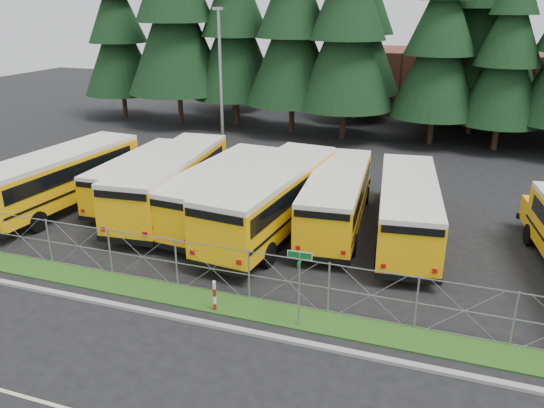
{
  "coord_description": "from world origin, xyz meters",
  "views": [
    {
      "loc": [
        5.43,
        -17.06,
        10.34
      ],
      "look_at": [
        -1.82,
        4.0,
        1.9
      ],
      "focal_mm": 35.0,
      "sensor_mm": 36.0,
      "label": 1
    }
  ],
  "objects_px": {
    "bus_5": "(338,199)",
    "striped_bollard": "(215,296)",
    "bus_0": "(67,179)",
    "bus_4": "(275,200)",
    "bus_3": "(224,192)",
    "light_standard": "(221,83)",
    "street_sign": "(299,273)",
    "bus_1": "(144,177)",
    "bus_2": "(174,182)",
    "bus_6": "(407,209)"
  },
  "relations": [
    {
      "from": "bus_5",
      "to": "light_standard",
      "type": "distance_m",
      "value": 13.36
    },
    {
      "from": "bus_4",
      "to": "street_sign",
      "type": "relative_size",
      "value": 4.34
    },
    {
      "from": "bus_0",
      "to": "striped_bollard",
      "type": "height_order",
      "value": "bus_0"
    },
    {
      "from": "striped_bollard",
      "to": "bus_3",
      "type": "bearing_deg",
      "value": 111.53
    },
    {
      "from": "bus_0",
      "to": "light_standard",
      "type": "bearing_deg",
      "value": 70.39
    },
    {
      "from": "street_sign",
      "to": "striped_bollard",
      "type": "height_order",
      "value": "street_sign"
    },
    {
      "from": "bus_4",
      "to": "light_standard",
      "type": "xyz_separation_m",
      "value": [
        -7.06,
        9.77,
        3.9
      ]
    },
    {
      "from": "bus_5",
      "to": "bus_4",
      "type": "bearing_deg",
      "value": -154.12
    },
    {
      "from": "bus_3",
      "to": "light_standard",
      "type": "xyz_separation_m",
      "value": [
        -4.11,
        9.13,
        4.07
      ]
    },
    {
      "from": "bus_4",
      "to": "bus_5",
      "type": "relative_size",
      "value": 1.13
    },
    {
      "from": "bus_3",
      "to": "bus_6",
      "type": "distance_m",
      "value": 9.01
    },
    {
      "from": "striped_bollard",
      "to": "light_standard",
      "type": "distance_m",
      "value": 19.4
    },
    {
      "from": "bus_2",
      "to": "bus_3",
      "type": "bearing_deg",
      "value": -9.81
    },
    {
      "from": "bus_6",
      "to": "bus_0",
      "type": "bearing_deg",
      "value": 178.31
    },
    {
      "from": "street_sign",
      "to": "light_standard",
      "type": "bearing_deg",
      "value": 121.18
    },
    {
      "from": "bus_0",
      "to": "light_standard",
      "type": "xyz_separation_m",
      "value": [
        4.65,
        10.16,
        3.97
      ]
    },
    {
      "from": "bus_0",
      "to": "bus_1",
      "type": "relative_size",
      "value": 1.19
    },
    {
      "from": "bus_3",
      "to": "light_standard",
      "type": "relative_size",
      "value": 1.08
    },
    {
      "from": "bus_0",
      "to": "bus_5",
      "type": "height_order",
      "value": "bus_0"
    },
    {
      "from": "street_sign",
      "to": "bus_3",
      "type": "bearing_deg",
      "value": 127.97
    },
    {
      "from": "bus_2",
      "to": "striped_bollard",
      "type": "distance_m",
      "value": 10.46
    },
    {
      "from": "bus_4",
      "to": "bus_5",
      "type": "bearing_deg",
      "value": 36.38
    },
    {
      "from": "bus_0",
      "to": "bus_4",
      "type": "bearing_deg",
      "value": 6.87
    },
    {
      "from": "bus_3",
      "to": "bus_5",
      "type": "distance_m",
      "value": 5.71
    },
    {
      "from": "bus_6",
      "to": "street_sign",
      "type": "xyz_separation_m",
      "value": [
        -2.69,
        -8.61,
        0.59
      ]
    },
    {
      "from": "bus_3",
      "to": "bus_6",
      "type": "xyz_separation_m",
      "value": [
        9.0,
        0.52,
        0.01
      ]
    },
    {
      "from": "bus_4",
      "to": "street_sign",
      "type": "height_order",
      "value": "bus_4"
    },
    {
      "from": "bus_1",
      "to": "striped_bollard",
      "type": "distance_m",
      "value": 12.72
    },
    {
      "from": "bus_1",
      "to": "striped_bollard",
      "type": "xyz_separation_m",
      "value": [
        8.58,
        -9.36,
        -0.68
      ]
    },
    {
      "from": "bus_0",
      "to": "bus_5",
      "type": "distance_m",
      "value": 14.52
    },
    {
      "from": "bus_4",
      "to": "striped_bollard",
      "type": "height_order",
      "value": "bus_4"
    },
    {
      "from": "bus_1",
      "to": "street_sign",
      "type": "xyz_separation_m",
      "value": [
        11.67,
        -9.29,
        0.75
      ]
    },
    {
      "from": "bus_6",
      "to": "light_standard",
      "type": "xyz_separation_m",
      "value": [
        -13.11,
        8.61,
        4.06
      ]
    },
    {
      "from": "striped_bollard",
      "to": "bus_0",
      "type": "bearing_deg",
      "value": 149.25
    },
    {
      "from": "bus_4",
      "to": "light_standard",
      "type": "relative_size",
      "value": 1.2
    },
    {
      "from": "bus_1",
      "to": "bus_0",
      "type": "bearing_deg",
      "value": -148.53
    },
    {
      "from": "bus_4",
      "to": "bus_6",
      "type": "relative_size",
      "value": 1.11
    },
    {
      "from": "street_sign",
      "to": "striped_bollard",
      "type": "bearing_deg",
      "value": -178.7
    },
    {
      "from": "street_sign",
      "to": "bus_4",
      "type": "bearing_deg",
      "value": 114.31
    },
    {
      "from": "bus_0",
      "to": "bus_4",
      "type": "xyz_separation_m",
      "value": [
        11.7,
        0.39,
        0.07
      ]
    },
    {
      "from": "bus_1",
      "to": "light_standard",
      "type": "height_order",
      "value": "light_standard"
    },
    {
      "from": "bus_0",
      "to": "light_standard",
      "type": "distance_m",
      "value": 11.86
    },
    {
      "from": "bus_3",
      "to": "street_sign",
      "type": "relative_size",
      "value": 3.88
    },
    {
      "from": "bus_3",
      "to": "striped_bollard",
      "type": "relative_size",
      "value": 9.09
    },
    {
      "from": "bus_2",
      "to": "bus_5",
      "type": "distance_m",
      "value": 8.6
    },
    {
      "from": "bus_1",
      "to": "bus_3",
      "type": "relative_size",
      "value": 0.9
    },
    {
      "from": "bus_1",
      "to": "bus_3",
      "type": "xyz_separation_m",
      "value": [
        5.36,
        -1.21,
        0.15
      ]
    },
    {
      "from": "bus_1",
      "to": "street_sign",
      "type": "distance_m",
      "value": 14.94
    },
    {
      "from": "bus_5",
      "to": "striped_bollard",
      "type": "bearing_deg",
      "value": -109.55
    },
    {
      "from": "bus_4",
      "to": "street_sign",
      "type": "bearing_deg",
      "value": -59.88
    }
  ]
}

